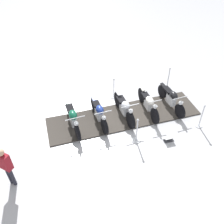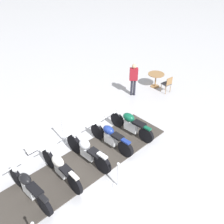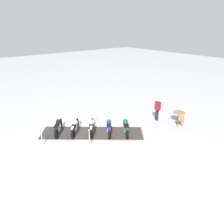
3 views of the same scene
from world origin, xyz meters
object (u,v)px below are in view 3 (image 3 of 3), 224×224
motorcycle_cream (75,126)px  cafe_table (179,115)px  stanchion_left_mid (90,140)px  info_placard (78,120)px  stanchion_left_rear (42,140)px  motorcycle_forest (126,126)px  motorcycle_black (58,126)px  bystander_person (158,108)px  motorcycle_navy (109,126)px  stanchion_right_mid (94,119)px  stanchion_right_rear (55,118)px  motorcycle_chrome (92,126)px  cafe_chair_near_table (181,120)px

motorcycle_cream → cafe_table: 7.52m
stanchion_left_mid → info_placard: size_ratio=2.36×
motorcycle_cream → stanchion_left_rear: stanchion_left_rear is taller
motorcycle_forest → motorcycle_black: motorcycle_forest is taller
bystander_person → stanchion_left_mid: bearing=-8.3°
motorcycle_navy → stanchion_right_mid: 1.83m
stanchion_right_mid → stanchion_left_mid: (-2.28, 1.89, -0.01)m
cafe_table → motorcycle_navy: bearing=70.4°
motorcycle_navy → motorcycle_black: 3.32m
stanchion_right_rear → bystander_person: bystander_person is taller
stanchion_left_rear → stanchion_left_mid: 2.82m
motorcycle_black → stanchion_right_mid: size_ratio=1.59×
motorcycle_navy → motorcycle_chrome: size_ratio=0.97×
stanchion_left_rear → stanchion_right_rear: bearing=-39.6°
motorcycle_navy → motorcycle_black: size_ratio=0.96×
motorcycle_black → stanchion_right_mid: stanchion_right_mid is taller
motorcycle_navy → cafe_table: size_ratio=2.03×
motorcycle_chrome → cafe_table: (-2.52, -5.95, 0.06)m
info_placard → motorcycle_navy: bearing=-38.3°
motorcycle_forest → stanchion_left_mid: size_ratio=1.69×
motorcycle_forest → motorcycle_cream: bearing=86.2°
stanchion_left_rear → bystander_person: bystander_person is taller
stanchion_right_mid → motorcycle_navy: bearing=177.7°
motorcycle_black → motorcycle_navy: bearing=-93.5°
cafe_table → motorcycle_black: bearing=62.8°
motorcycle_navy → motorcycle_chrome: 1.11m
stanchion_left_rear → motorcycle_cream: bearing=-88.0°
stanchion_left_mid → cafe_table: size_ratio=1.23×
motorcycle_chrome → cafe_chair_near_table: (-3.09, -5.35, 0.01)m
motorcycle_black → stanchion_left_rear: stanchion_left_rear is taller
stanchion_right_mid → stanchion_right_rear: (1.80, 2.17, 0.07)m
stanchion_right_rear → cafe_table: size_ratio=1.33×
motorcycle_navy → bystander_person: bystander_person is taller
motorcycle_chrome → stanchion_right_mid: 1.46m
motorcycle_forest → cafe_chair_near_table: (-1.68, -3.64, 0.00)m
stanchion_right_rear → stanchion_left_rear: 2.96m
motorcycle_cream → stanchion_left_mid: size_ratio=1.64×
bystander_person → motorcycle_chrome: bearing=-21.9°
bystander_person → motorcycle_cream: bearing=-26.2°
motorcycle_black → motorcycle_cream: bearing=-93.0°
cafe_chair_near_table → cafe_table: bearing=0.0°
stanchion_right_rear → motorcycle_forest: bearing=-145.6°
stanchion_left_mid → bystander_person: size_ratio=0.62×
motorcycle_cream → motorcycle_black: 1.11m
motorcycle_forest → info_placard: size_ratio=4.01×
motorcycle_chrome → cafe_table: 6.46m
stanchion_left_rear → cafe_table: size_ratio=1.31×
motorcycle_black → info_placard: motorcycle_black is taller
stanchion_right_mid → info_placard: 1.31m
stanchion_right_rear → motorcycle_cream: bearing=-169.8°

